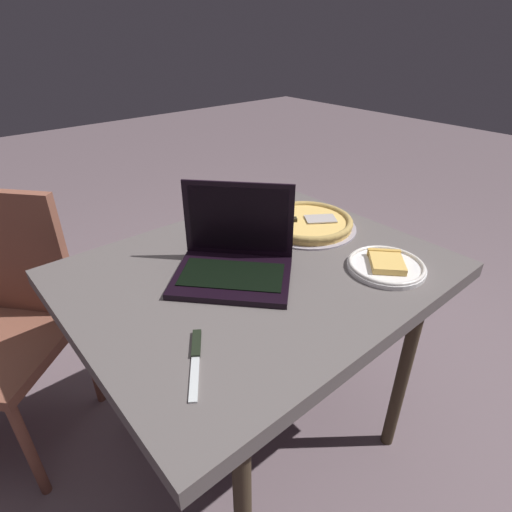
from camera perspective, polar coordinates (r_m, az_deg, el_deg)
The scene contains 8 objects.
ground_plane at distance 1.77m, azimuth 0.23°, elevation -23.38°, with size 12.00×12.00×0.00m, color #6E5C62.
dining_table at distance 1.28m, azimuth 0.29°, elevation -4.12°, with size 1.09×0.88×0.77m.
laptop at distance 1.19m, azimuth -3.07°, elevation -0.17°, with size 0.41×0.41×0.25m.
pizza_plate at distance 1.28m, azimuth 17.79°, elevation -1.23°, with size 0.23×0.23×0.04m.
pizza_tray at distance 1.49m, azimuth 7.16°, elevation 4.72°, with size 0.35×0.35×0.04m.
table_knife at distance 0.94m, azimuth -8.46°, elevation -13.69°, with size 0.14×0.18×0.01m.
drink_cup at distance 1.53m, azimuth -4.40°, elevation 6.97°, with size 0.08×0.08×0.10m.
chair_near at distance 1.69m, azimuth -31.82°, elevation -6.85°, with size 0.62×0.62×0.95m.
Camera 1 is at (0.69, 0.80, 1.42)m, focal length 28.54 mm.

